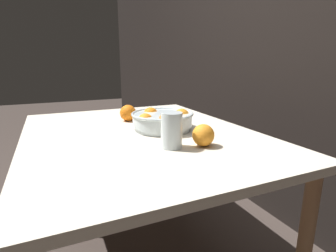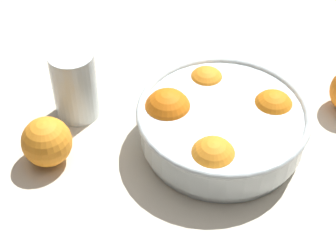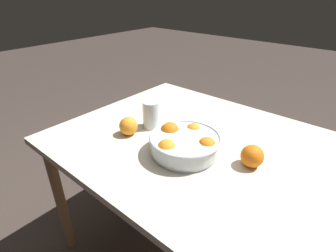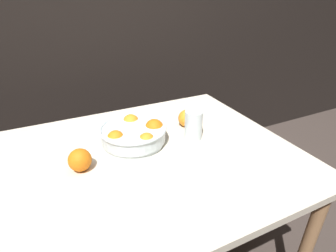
{
  "view_description": "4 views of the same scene",
  "coord_description": "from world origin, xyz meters",
  "views": [
    {
      "loc": [
        1.06,
        -0.34,
        1.01
      ],
      "look_at": [
        0.13,
        0.08,
        0.76
      ],
      "focal_mm": 28.0,
      "sensor_mm": 36.0,
      "label": 1
    },
    {
      "loc": [
        0.07,
        0.77,
        1.39
      ],
      "look_at": [
        0.09,
        0.11,
        0.75
      ],
      "focal_mm": 60.0,
      "sensor_mm": 36.0,
      "label": 2
    },
    {
      "loc": [
        -0.51,
        0.81,
        1.3
      ],
      "look_at": [
        0.14,
        0.04,
        0.75
      ],
      "focal_mm": 28.0,
      "sensor_mm": 36.0,
      "label": 3
    },
    {
      "loc": [
        -0.28,
        -0.82,
        1.29
      ],
      "look_at": [
        0.14,
        0.06,
        0.78
      ],
      "focal_mm": 28.0,
      "sensor_mm": 36.0,
      "label": 4
    }
  ],
  "objects": [
    {
      "name": "dining_table",
      "position": [
        0.0,
        0.0,
        0.63
      ],
      "size": [
        1.21,
        0.95,
        0.71
      ],
      "color": "beige",
      "rests_on": "ground_plane"
    },
    {
      "name": "orange_loose_near_bowl",
      "position": [
        0.28,
        0.15,
        0.75
      ],
      "size": [
        0.08,
        0.08,
        0.08
      ],
      "primitive_type": "sphere",
      "color": "orange",
      "rests_on": "dining_table"
    },
    {
      "name": "juice_glass",
      "position": [
        0.25,
        0.04,
        0.76
      ],
      "size": [
        0.08,
        0.08,
        0.13
      ],
      "color": "#F4A314",
      "rests_on": "dining_table"
    },
    {
      "name": "fruit_bowl",
      "position": [
        0.01,
        0.11,
        0.75
      ],
      "size": [
        0.28,
        0.28,
        0.1
      ],
      "color": "silver",
      "rests_on": "dining_table"
    }
  ]
}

